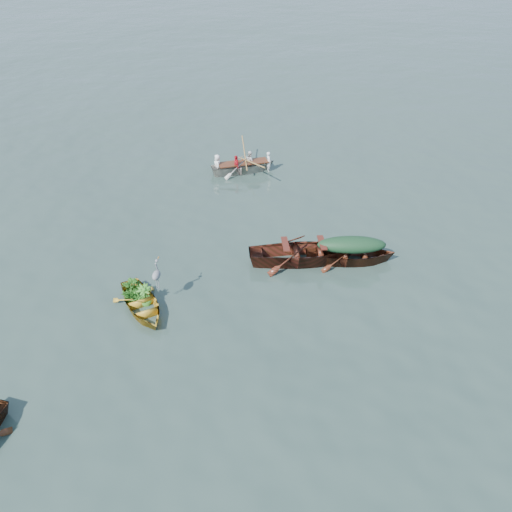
{
  "coord_description": "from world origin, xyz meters",
  "views": [
    {
      "loc": [
        1.16,
        -9.02,
        9.27
      ],
      "look_at": [
        -0.74,
        3.59,
        0.5
      ],
      "focal_mm": 35.0,
      "sensor_mm": 36.0,
      "label": 1
    }
  ],
  "objects": [
    {
      "name": "green_tarp_boat",
      "position": [
        2.19,
        4.42,
        0.0
      ],
      "size": [
        4.11,
        1.81,
        0.9
      ],
      "primitive_type": "imported",
      "rotation": [
        0.0,
        0.0,
        1.72
      ],
      "color": "#572314",
      "rests_on": "ground"
    },
    {
      "name": "oars",
      "position": [
        -2.35,
        10.59,
        0.48
      ],
      "size": [
        1.62,
        2.62,
        0.06
      ],
      "primitive_type": null,
      "rotation": [
        0.0,
        0.0,
        2.0
      ],
      "color": "olive",
      "rests_on": "rowed_boat"
    },
    {
      "name": "yellow_dinghy",
      "position": [
        -3.63,
        1.16,
        0.0
      ],
      "size": [
        2.8,
        3.08,
        0.77
      ],
      "primitive_type": "imported",
      "rotation": [
        0.0,
        0.0,
        0.67
      ],
      "color": "#C18125",
      "rests_on": "ground"
    },
    {
      "name": "heron",
      "position": [
        -3.23,
        1.54,
        0.85
      ],
      "size": [
        0.47,
        0.49,
        0.92
      ],
      "primitive_type": null,
      "rotation": [
        0.0,
        0.0,
        0.67
      ],
      "color": "gray",
      "rests_on": "yellow_dinghy"
    },
    {
      "name": "thwart_benches",
      "position": [
        0.69,
        4.2,
        0.59
      ],
      "size": [
        2.54,
        1.4,
        0.04
      ],
      "primitive_type": null,
      "rotation": [
        0.0,
        0.0,
        1.79
      ],
      "color": "#471810",
      "rests_on": "open_wooden_boat"
    },
    {
      "name": "ground",
      "position": [
        0.0,
        0.0,
        0.0
      ],
      "size": [
        140.0,
        140.0,
        0.0
      ],
      "primitive_type": "plane",
      "color": "#30443C",
      "rests_on": "ground"
    },
    {
      "name": "rowed_boat",
      "position": [
        -2.35,
        10.59,
        0.0
      ],
      "size": [
        4.03,
        2.68,
        0.91
      ],
      "primitive_type": "imported",
      "rotation": [
        0.0,
        0.0,
        2.0
      ],
      "color": "beige",
      "rests_on": "ground"
    },
    {
      "name": "rowers",
      "position": [
        -2.35,
        10.59,
        0.83
      ],
      "size": [
        2.92,
        2.09,
        0.76
      ],
      "primitive_type": "imported",
      "rotation": [
        0.0,
        0.0,
        2.0
      ],
      "color": "silver",
      "rests_on": "rowed_boat"
    },
    {
      "name": "open_wooden_boat",
      "position": [
        0.69,
        4.2,
        0.0
      ],
      "size": [
        5.02,
        2.51,
        1.15
      ],
      "primitive_type": "imported",
      "rotation": [
        0.0,
        0.0,
        1.79
      ],
      "color": "#5E2117",
      "rests_on": "ground"
    },
    {
      "name": "dinghy_weeds",
      "position": [
        -3.95,
        1.61,
        0.69
      ],
      "size": [
        1.11,
        1.14,
        0.6
      ],
      "primitive_type": "imported",
      "rotation": [
        0.0,
        0.0,
        0.67
      ],
      "color": "#2A631A",
      "rests_on": "yellow_dinghy"
    },
    {
      "name": "green_tarp_cover",
      "position": [
        2.19,
        4.42,
        0.71
      ],
      "size": [
        2.26,
        1.0,
        0.52
      ],
      "primitive_type": "ellipsoid",
      "rotation": [
        0.0,
        0.0,
        1.72
      ],
      "color": "#16371B",
      "rests_on": "green_tarp_boat"
    }
  ]
}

